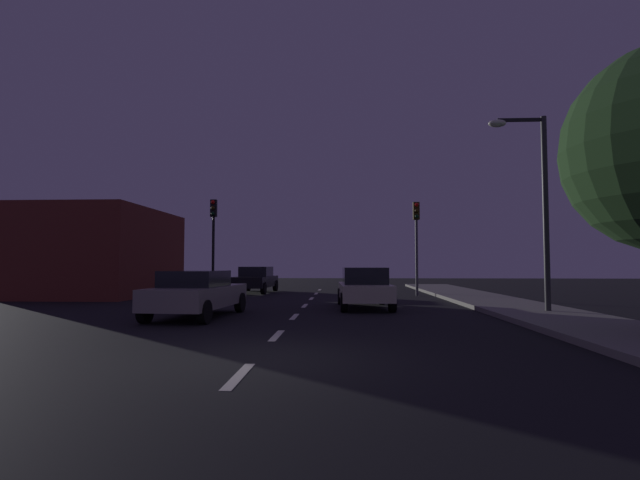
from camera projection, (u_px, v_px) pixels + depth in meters
name	position (u px, v px, depth m)	size (l,w,h in m)	color
ground_plane	(296.00, 315.00, 14.84)	(80.00, 80.00, 0.00)	black
sidewalk_curb_right	(540.00, 313.00, 14.47)	(3.00, 40.00, 0.15)	gray
lane_stripe_nearest	(239.00, 376.00, 6.66)	(0.16, 1.60, 0.01)	silver
lane_stripe_second	(277.00, 335.00, 10.45)	(0.16, 1.60, 0.01)	silver
lane_stripe_third	(294.00, 317.00, 14.24)	(0.16, 1.60, 0.01)	silver
lane_stripe_fourth	(305.00, 306.00, 18.03)	(0.16, 1.60, 0.01)	silver
lane_stripe_fifth	(311.00, 299.00, 21.82)	(0.16, 1.60, 0.01)	silver
lane_stripe_sixth	(316.00, 293.00, 25.61)	(0.16, 1.60, 0.01)	silver
lane_stripe_seventh	(320.00, 290.00, 29.40)	(0.16, 1.60, 0.01)	silver
traffic_signal_left	(213.00, 228.00, 24.55)	(0.32, 0.38, 4.96)	black
traffic_signal_right	(416.00, 230.00, 24.03)	(0.32, 0.38, 4.76)	#4C4C51
car_stopped_ahead	(364.00, 288.00, 17.08)	(1.97, 4.17, 1.47)	beige
car_adjacent_lane	(197.00, 293.00, 14.13)	(2.15, 4.47, 1.39)	gray
car_oncoming_far	(256.00, 279.00, 26.71)	(2.09, 4.41, 1.45)	black
street_lamp_right	(535.00, 193.00, 14.78)	(1.81, 0.36, 6.24)	#2D2D30
storefront_left	(105.00, 253.00, 24.18)	(5.43, 8.15, 4.36)	maroon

